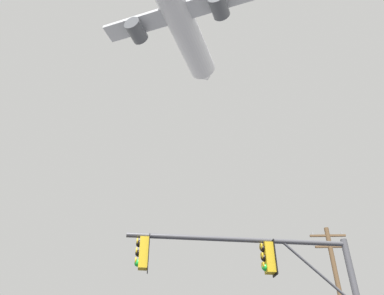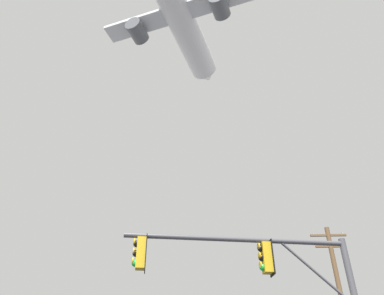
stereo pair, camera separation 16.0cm
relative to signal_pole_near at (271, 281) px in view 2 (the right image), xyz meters
The scene contains 2 objects.
signal_pole_near is the anchor object (origin of this frame).
airplane 50.39m from the signal_pole_near, 102.41° to the left, with size 22.78×29.50×8.15m.
Camera 2 is at (0.91, -4.89, 1.80)m, focal length 34.46 mm.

